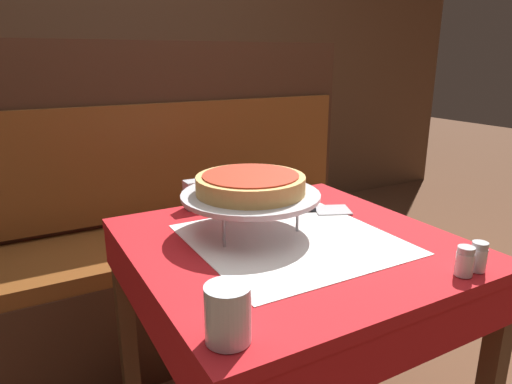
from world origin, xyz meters
name	(u,v)px	position (x,y,z in m)	size (l,w,h in m)	color
dining_table_front	(291,271)	(0.00, 0.00, 0.63)	(0.81, 0.81, 0.72)	red
dining_table_rear	(173,161)	(0.22, 1.60, 0.60)	(0.70, 0.70, 0.72)	red
booth_bench	(181,257)	(-0.04, 0.79, 0.36)	(1.79, 0.49, 1.25)	#3D2316
back_wall_panel	(106,54)	(0.00, 2.13, 1.20)	(6.00, 0.04, 2.40)	brown
pizza_pan_stand	(251,196)	(-0.07, 0.10, 0.82)	(0.38, 0.38, 0.11)	#ADADB2
deep_dish_pizza	(251,184)	(-0.07, 0.10, 0.86)	(0.29, 0.29, 0.05)	tan
pizza_server	(308,210)	(0.17, 0.16, 0.73)	(0.29, 0.17, 0.01)	#BCBCC1
water_glass_near	(228,314)	(-0.34, -0.32, 0.77)	(0.08, 0.08, 0.10)	silver
salt_shaker	(465,261)	(0.22, -0.36, 0.76)	(0.04, 0.04, 0.07)	silver
pepper_shaker	(478,257)	(0.26, -0.36, 0.76)	(0.04, 0.04, 0.07)	silver
napkin_holder	(200,194)	(-0.11, 0.36, 0.77)	(0.10, 0.05, 0.09)	#B2B2B7
condiment_caddy	(175,136)	(0.21, 1.52, 0.76)	(0.14, 0.14, 0.17)	black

